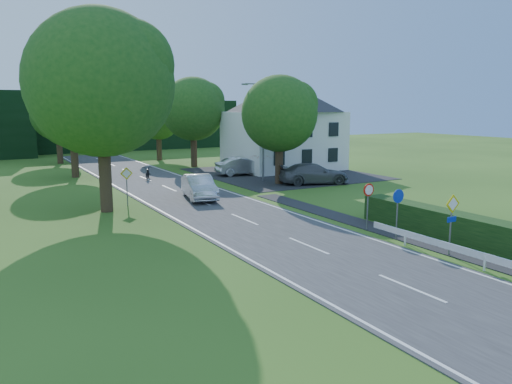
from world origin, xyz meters
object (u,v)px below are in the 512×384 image
parked_car_silver_b (310,163)px  parasol (262,165)px  streetlight (262,127)px  parked_car_silver_a (243,166)px  motorcycle (148,173)px  moving_car (199,187)px  parked_car_grey (314,174)px

parked_car_silver_b → parasol: size_ratio=2.11×
parked_car_silver_b → parasol: 6.20m
streetlight → parked_car_silver_a: streetlight is taller
streetlight → parked_car_silver_b: streetlight is taller
motorcycle → parked_car_silver_b: parked_car_silver_b is taller
streetlight → motorcycle: size_ratio=3.69×
parked_car_silver_a → streetlight: bearing=-176.4°
motorcycle → moving_car: bearing=-66.5°
streetlight → moving_car: bearing=-146.9°
moving_car → motorcycle: 10.45m
parked_car_silver_a → parasol: (1.12, -1.40, 0.20)m
parked_car_silver_b → parasol: bearing=86.1°
moving_car → parked_car_grey: parked_car_grey is taller
motorcycle → streetlight: bearing=-11.7°
motorcycle → parasol: size_ratio=0.97×
parked_car_grey → parked_car_silver_b: 8.60m
motorcycle → parked_car_grey: size_ratio=0.39×
parked_car_grey → parked_car_silver_b: bearing=-15.5°
streetlight → parked_car_silver_b: 9.15m
streetlight → parasol: streetlight is taller
moving_car → parked_car_silver_a: size_ratio=0.98×
parked_car_silver_a → parasol: parasol is taller
parked_car_silver_a → parasol: 1.81m
parked_car_silver_a → parked_car_silver_b: parked_car_silver_a is taller
motorcycle → parasol: bearing=5.0°
streetlight → parasol: size_ratio=3.59×
moving_car → parasol: bearing=50.9°
streetlight → motorcycle: 10.39m
moving_car → parked_car_silver_a: parked_car_silver_a is taller
motorcycle → parked_car_grey: parked_car_grey is taller
parked_car_silver_a → parked_car_grey: parked_car_grey is taller
parked_car_grey → parasol: size_ratio=2.51×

